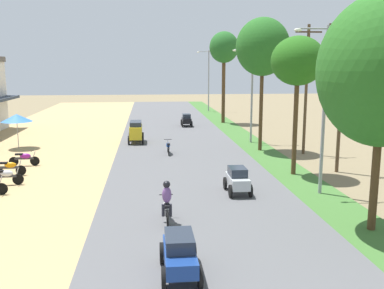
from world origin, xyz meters
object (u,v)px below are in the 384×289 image
(streetlamp_far, at_px, (209,77))
(median_tree_third, at_px, (298,62))
(parked_motorbike_sixth, at_px, (10,167))
(car_hatchback_silver, at_px, (237,179))
(utility_pole_near, at_px, (341,93))
(motorbike_ahead_fourth, at_px, (168,147))
(streetlamp_near, at_px, (325,99))
(utility_pole_far, at_px, (306,88))
(median_tree_fifth, at_px, (224,49))
(car_van_yellow, at_px, (136,131))
(parked_motorbike_fifth, at_px, (6,176))
(vendor_umbrella, at_px, (17,118))
(parked_motorbike_seventh, at_px, (25,158))
(median_tree_fourth, at_px, (263,47))
(motorbike_ahead_third, at_px, (167,202))
(car_sedan_blue, at_px, (180,253))
(car_hatchback_black, at_px, (186,120))
(streetlamp_mid, at_px, (252,88))
(median_tree_second, at_px, (383,71))

(streetlamp_far, bearing_deg, median_tree_third, -90.05)
(parked_motorbike_sixth, xyz_separation_m, car_hatchback_silver, (11.79, -4.59, 0.19))
(utility_pole_near, relative_size, motorbike_ahead_fourth, 4.85)
(streetlamp_near, xyz_separation_m, utility_pole_far, (2.64, 9.49, 0.03))
(median_tree_fifth, relative_size, car_van_yellow, 3.94)
(streetlamp_near, distance_m, car_van_yellow, 17.65)
(median_tree_fifth, relative_size, streetlamp_far, 1.19)
(parked_motorbike_fifth, relative_size, vendor_umbrella, 0.71)
(median_tree_third, height_order, utility_pole_near, utility_pole_near)
(streetlamp_near, bearing_deg, parked_motorbike_seventh, 154.68)
(median_tree_fourth, bearing_deg, utility_pole_far, -25.51)
(motorbike_ahead_third, bearing_deg, car_van_yellow, 95.16)
(car_sedan_blue, bearing_deg, streetlamp_far, 81.03)
(car_sedan_blue, height_order, motorbike_ahead_third, motorbike_ahead_third)
(median_tree_fifth, height_order, car_hatchback_black, median_tree_fifth)
(streetlamp_far, bearing_deg, parked_motorbike_fifth, -113.43)
(median_tree_third, height_order, car_sedan_blue, median_tree_third)
(median_tree_fifth, distance_m, car_van_yellow, 16.06)
(car_hatchback_black, bearing_deg, parked_motorbike_seventh, -124.56)
(median_tree_third, xyz_separation_m, car_hatchback_black, (-4.22, 20.03, -5.49))
(utility_pole_near, bearing_deg, streetlamp_mid, 105.26)
(streetlamp_far, bearing_deg, streetlamp_mid, -90.00)
(motorbike_ahead_third, bearing_deg, car_hatchback_silver, 45.39)
(vendor_umbrella, xyz_separation_m, car_hatchback_silver, (13.65, -12.91, -1.56))
(car_van_yellow, bearing_deg, median_tree_fourth, -23.86)
(car_hatchback_silver, bearing_deg, streetlamp_near, -5.28)
(parked_motorbike_sixth, height_order, motorbike_ahead_fourth, motorbike_ahead_fourth)
(parked_motorbike_seventh, xyz_separation_m, median_tree_second, (15.63, -12.04, 5.30))
(streetlamp_near, xyz_separation_m, streetlamp_mid, (0.00, 14.06, -0.21))
(utility_pole_near, xyz_separation_m, utility_pole_far, (-0.06, 5.31, 0.00))
(car_van_yellow, distance_m, motorbike_ahead_third, 18.01)
(streetlamp_mid, height_order, car_hatchback_silver, streetlamp_mid)
(median_tree_third, xyz_separation_m, utility_pole_near, (2.73, 0.45, -1.68))
(vendor_umbrella, xyz_separation_m, car_hatchback_black, (13.32, 10.48, -1.56))
(parked_motorbike_fifth, xyz_separation_m, median_tree_fifth, (15.19, 23.26, 7.24))
(vendor_umbrella, distance_m, motorbike_ahead_third, 19.40)
(car_hatchback_silver, relative_size, motorbike_ahead_fourth, 1.11)
(median_tree_third, height_order, car_van_yellow, median_tree_third)
(parked_motorbike_fifth, distance_m, streetlamp_near, 16.09)
(streetlamp_far, bearing_deg, median_tree_fourth, -90.22)
(median_tree_fourth, relative_size, utility_pole_near, 1.06)
(streetlamp_far, bearing_deg, vendor_umbrella, -125.06)
(median_tree_fifth, bearing_deg, utility_pole_far, -80.69)
(car_van_yellow, bearing_deg, car_hatchback_silver, -70.40)
(parked_motorbike_fifth, relative_size, motorbike_ahead_third, 1.00)
(median_tree_third, relative_size, median_tree_fifth, 0.80)
(streetlamp_near, xyz_separation_m, utility_pole_near, (2.70, 4.18, 0.03))
(streetlamp_mid, bearing_deg, car_hatchback_silver, -105.94)
(median_tree_third, bearing_deg, car_hatchback_black, 101.89)
(utility_pole_near, bearing_deg, median_tree_second, -106.39)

